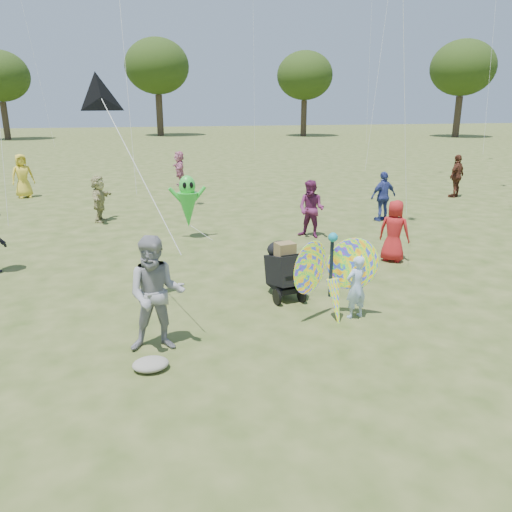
{
  "coord_description": "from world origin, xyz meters",
  "views": [
    {
      "loc": [
        -2.21,
        -6.28,
        3.55
      ],
      "look_at": [
        -0.2,
        1.5,
        1.1
      ],
      "focal_mm": 35.0,
      "sensor_mm": 36.0,
      "label": 1
    }
  ],
  "objects_px": {
    "crowd_g": "(23,176)",
    "butterfly_kite": "(333,277)",
    "alien_kite": "(188,204)",
    "crowd_d": "(99,199)",
    "jogging_stroller": "(283,266)",
    "crowd_h": "(457,176)",
    "crowd_a": "(394,231)",
    "crowd_c": "(383,196)",
    "child_girl": "(356,287)",
    "adult_man": "(156,294)",
    "crowd_j": "(179,168)",
    "crowd_e": "(311,209)"
  },
  "relations": [
    {
      "from": "crowd_g",
      "to": "butterfly_kite",
      "type": "height_order",
      "value": "crowd_g"
    },
    {
      "from": "butterfly_kite",
      "to": "alien_kite",
      "type": "height_order",
      "value": "alien_kite"
    },
    {
      "from": "crowd_d",
      "to": "jogging_stroller",
      "type": "xyz_separation_m",
      "value": [
        3.65,
        -7.56,
        -0.11
      ]
    },
    {
      "from": "crowd_h",
      "to": "crowd_a",
      "type": "bearing_deg",
      "value": 17.77
    },
    {
      "from": "crowd_d",
      "to": "crowd_h",
      "type": "xyz_separation_m",
      "value": [
        13.5,
        0.97,
        0.12
      ]
    },
    {
      "from": "crowd_c",
      "to": "alien_kite",
      "type": "xyz_separation_m",
      "value": [
        -6.21,
        -0.67,
        0.19
      ]
    },
    {
      "from": "crowd_h",
      "to": "jogging_stroller",
      "type": "relative_size",
      "value": 1.54
    },
    {
      "from": "jogging_stroller",
      "to": "crowd_c",
      "type": "bearing_deg",
      "value": 38.45
    },
    {
      "from": "child_girl",
      "to": "butterfly_kite",
      "type": "xyz_separation_m",
      "value": [
        -0.42,
        0.03,
        0.21
      ]
    },
    {
      "from": "butterfly_kite",
      "to": "jogging_stroller",
      "type": "bearing_deg",
      "value": 111.14
    },
    {
      "from": "crowd_h",
      "to": "jogging_stroller",
      "type": "height_order",
      "value": "crowd_h"
    },
    {
      "from": "adult_man",
      "to": "crowd_h",
      "type": "xyz_separation_m",
      "value": [
        12.31,
        10.14,
        -0.04
      ]
    },
    {
      "from": "crowd_g",
      "to": "butterfly_kite",
      "type": "bearing_deg",
      "value": -83.9
    },
    {
      "from": "crowd_j",
      "to": "adult_man",
      "type": "bearing_deg",
      "value": -8.23
    },
    {
      "from": "child_girl",
      "to": "crowd_g",
      "type": "height_order",
      "value": "crowd_g"
    },
    {
      "from": "crowd_h",
      "to": "butterfly_kite",
      "type": "height_order",
      "value": "crowd_h"
    },
    {
      "from": "crowd_d",
      "to": "crowd_e",
      "type": "relative_size",
      "value": 0.91
    },
    {
      "from": "crowd_e",
      "to": "alien_kite",
      "type": "height_order",
      "value": "alien_kite"
    },
    {
      "from": "crowd_g",
      "to": "alien_kite",
      "type": "xyz_separation_m",
      "value": [
        5.51,
        -7.93,
        0.11
      ]
    },
    {
      "from": "crowd_g",
      "to": "jogging_stroller",
      "type": "relative_size",
      "value": 1.57
    },
    {
      "from": "crowd_e",
      "to": "crowd_g",
      "type": "bearing_deg",
      "value": -179.02
    },
    {
      "from": "crowd_c",
      "to": "child_girl",
      "type": "bearing_deg",
      "value": 48.01
    },
    {
      "from": "jogging_stroller",
      "to": "alien_kite",
      "type": "bearing_deg",
      "value": 95.27
    },
    {
      "from": "crowd_a",
      "to": "crowd_d",
      "type": "relative_size",
      "value": 1.01
    },
    {
      "from": "child_girl",
      "to": "crowd_a",
      "type": "xyz_separation_m",
      "value": [
        2.27,
        2.78,
        0.17
      ]
    },
    {
      "from": "crowd_a",
      "to": "crowd_c",
      "type": "relative_size",
      "value": 0.93
    },
    {
      "from": "child_girl",
      "to": "butterfly_kite",
      "type": "bearing_deg",
      "value": -16.13
    },
    {
      "from": "crowd_c",
      "to": "butterfly_kite",
      "type": "distance_m",
      "value": 8.07
    },
    {
      "from": "adult_man",
      "to": "crowd_e",
      "type": "relative_size",
      "value": 1.11
    },
    {
      "from": "child_girl",
      "to": "crowd_h",
      "type": "distance_m",
      "value": 13.28
    },
    {
      "from": "adult_man",
      "to": "crowd_c",
      "type": "distance_m",
      "value": 10.27
    },
    {
      "from": "crowd_d",
      "to": "child_girl",
      "type": "bearing_deg",
      "value": -137.18
    },
    {
      "from": "crowd_c",
      "to": "alien_kite",
      "type": "distance_m",
      "value": 6.25
    },
    {
      "from": "crowd_h",
      "to": "alien_kite",
      "type": "xyz_separation_m",
      "value": [
        -11.06,
        -3.76,
        0.13
      ]
    },
    {
      "from": "crowd_d",
      "to": "crowd_g",
      "type": "xyz_separation_m",
      "value": [
        -3.08,
        5.14,
        0.13
      ]
    },
    {
      "from": "butterfly_kite",
      "to": "alien_kite",
      "type": "relative_size",
      "value": 1.0
    },
    {
      "from": "child_girl",
      "to": "jogging_stroller",
      "type": "bearing_deg",
      "value": -66.84
    },
    {
      "from": "crowd_e",
      "to": "crowd_j",
      "type": "height_order",
      "value": "crowd_e"
    },
    {
      "from": "crowd_d",
      "to": "butterfly_kite",
      "type": "bearing_deg",
      "value": -139.3
    },
    {
      "from": "crowd_a",
      "to": "crowd_j",
      "type": "relative_size",
      "value": 0.94
    },
    {
      "from": "crowd_a",
      "to": "crowd_j",
      "type": "bearing_deg",
      "value": -30.73
    },
    {
      "from": "crowd_a",
      "to": "alien_kite",
      "type": "bearing_deg",
      "value": 6.83
    },
    {
      "from": "adult_man",
      "to": "crowd_g",
      "type": "height_order",
      "value": "adult_man"
    },
    {
      "from": "crowd_g",
      "to": "crowd_e",
      "type": "bearing_deg",
      "value": -65.63
    },
    {
      "from": "butterfly_kite",
      "to": "crowd_d",
      "type": "bearing_deg",
      "value": 115.12
    },
    {
      "from": "crowd_a",
      "to": "crowd_j",
      "type": "xyz_separation_m",
      "value": [
        -3.61,
        12.76,
        0.04
      ]
    },
    {
      "from": "crowd_d",
      "to": "alien_kite",
      "type": "bearing_deg",
      "value": -123.26
    },
    {
      "from": "crowd_c",
      "to": "crowd_e",
      "type": "height_order",
      "value": "crowd_e"
    },
    {
      "from": "crowd_j",
      "to": "jogging_stroller",
      "type": "xyz_separation_m",
      "value": [
        0.43,
        -14.26,
        -0.16
      ]
    },
    {
      "from": "butterfly_kite",
      "to": "crowd_g",
      "type": "bearing_deg",
      "value": 117.33
    }
  ]
}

